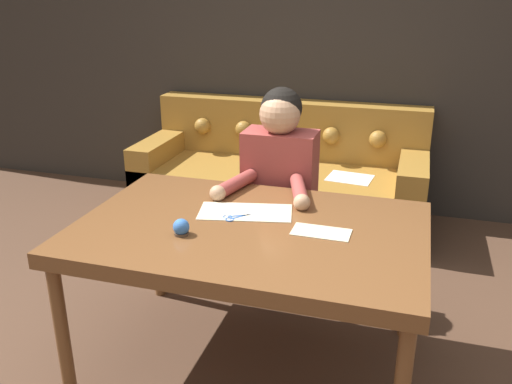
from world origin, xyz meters
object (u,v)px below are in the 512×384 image
Objects in this scene: dining_table at (250,239)px; pin_cushion at (181,228)px; scissors at (240,216)px; person at (279,194)px; couch at (281,180)px.

pin_cushion is (-0.25, -0.17, 0.10)m from dining_table.
dining_table is at bearing -47.13° from scissors.
scissors is 3.02× the size of pin_cushion.
person is 5.68× the size of scissors.
person reaches higher than scissors.
dining_table is 7.07× the size of scissors.
couch is 1.75m from scissors.
couch is (-0.30, 1.76, -0.36)m from dining_table.
dining_table is 0.12m from scissors.
pin_cushion reaches higher than scissors.
person reaches higher than dining_table.
person reaches higher than pin_cushion.
person is at bearing -76.65° from couch.
couch is 9.91× the size of scissors.
couch is 1.74× the size of person.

